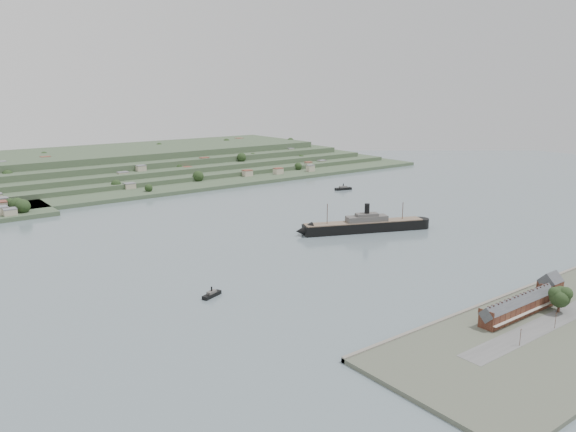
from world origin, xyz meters
TOP-DOWN VIEW (x-y plane):
  - ground at (0.00, 0.00)m, footprint 1400.00×1400.00m
  - near_shore at (0.00, -186.75)m, footprint 220.00×80.00m
  - terrace_row at (-10.00, -168.02)m, footprint 55.60×9.80m
  - gabled_building at (27.50, -164.00)m, footprint 10.40×10.18m
  - far_peninsula at (27.91, 393.10)m, footprint 760.00×309.00m
  - steamship at (48.60, 2.02)m, footprint 106.82×53.31m
  - tugboat at (-115.78, -49.40)m, footprint 13.32×7.89m
  - ferry_east at (162.38, 145.48)m, footprint 19.81×10.52m
  - fig_tree at (10.42, -178.59)m, footprint 12.48×10.81m

SIDE VIEW (x-z plane):
  - ground at x=0.00m, z-range 0.00..0.00m
  - near_shore at x=0.00m, z-range -0.29..2.31m
  - tugboat at x=-115.78m, z-range -1.49..4.33m
  - ferry_east at x=162.38m, z-range -1.85..5.30m
  - steamship at x=48.60m, z-range -8.51..18.48m
  - terrace_row at x=-10.00m, z-range 1.30..12.38m
  - gabled_building at x=27.50m, z-range 1.14..15.23m
  - fig_tree at x=10.42m, z-range 3.54..17.47m
  - far_peninsula at x=27.91m, z-range -3.12..26.88m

